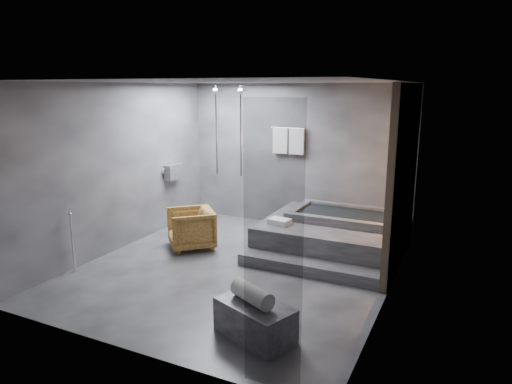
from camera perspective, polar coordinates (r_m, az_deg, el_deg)
The scene contains 7 objects.
room at distance 6.73m, azimuth 1.53°, elevation 4.48°, with size 5.00×5.04×2.82m.
tub_deck at distance 7.96m, azimuth 9.38°, elevation -5.31°, with size 2.20×2.00×0.50m, color #323234.
tub_step at distance 6.96m, azimuth 6.53°, elevation -9.36°, with size 2.20×0.36×0.18m, color #323234.
concrete_bench at distance 5.26m, azimuth -0.14°, elevation -15.73°, with size 0.88×0.49×0.40m, color #303032.
driftwood_chair at distance 7.96m, azimuth -8.12°, elevation -4.55°, with size 0.74×0.76×0.69m, color #4F3413.
rolled_towel at distance 5.15m, azimuth -0.48°, elevation -12.65°, with size 0.20×0.20×0.56m, color silver.
deck_towel at distance 7.60m, azimuth 2.96°, elevation -3.69°, with size 0.34×0.25×0.09m, color white.
Camera 1 is at (3.11, -5.83, 2.73)m, focal length 32.00 mm.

